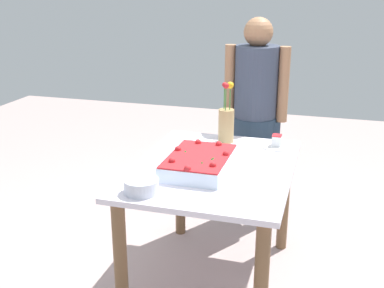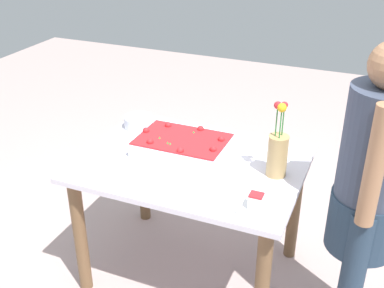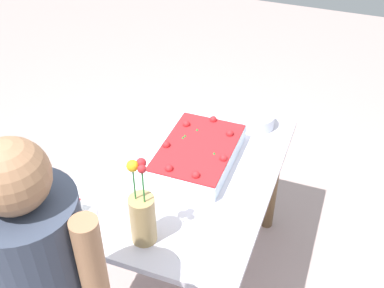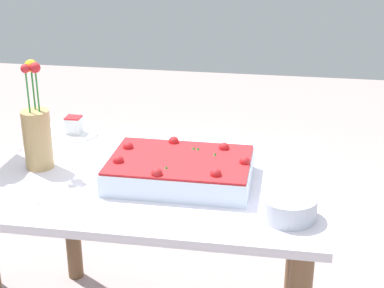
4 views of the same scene
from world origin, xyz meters
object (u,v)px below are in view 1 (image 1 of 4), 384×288
object	(u,v)px
serving_plate_with_slice	(277,144)
cake_knife	(192,140)
sheet_cake	(199,162)
fruit_bowl	(141,186)
flower_vase	(226,123)
person_standing	(255,109)

from	to	relation	value
serving_plate_with_slice	cake_knife	distance (m)	0.54
sheet_cake	cake_knife	bearing A→B (deg)	-159.43
sheet_cake	fruit_bowl	size ratio (longest dim) A/B	2.79
serving_plate_with_slice	flower_vase	bearing A→B (deg)	-91.83
sheet_cake	fruit_bowl	xyz separation A→B (m)	(0.37, -0.19, -0.01)
sheet_cake	serving_plate_with_slice	size ratio (longest dim) A/B	2.51
fruit_bowl	person_standing	bearing A→B (deg)	165.82
cake_knife	fruit_bowl	size ratio (longest dim) A/B	1.08
cake_knife	serving_plate_with_slice	bearing A→B (deg)	127.92
sheet_cake	serving_plate_with_slice	xyz separation A→B (m)	(-0.51, 0.36, -0.02)
sheet_cake	cake_knife	distance (m)	0.52
flower_vase	person_standing	size ratio (longest dim) A/B	0.26
person_standing	sheet_cake	bearing A→B (deg)	-8.68
cake_knife	flower_vase	distance (m)	0.25
serving_plate_with_slice	person_standing	world-z (taller)	person_standing
serving_plate_with_slice	cake_knife	world-z (taller)	serving_plate_with_slice
fruit_bowl	person_standing	world-z (taller)	person_standing
flower_vase	fruit_bowl	bearing A→B (deg)	-14.07
serving_plate_with_slice	cake_knife	size ratio (longest dim) A/B	1.03
serving_plate_with_slice	fruit_bowl	bearing A→B (deg)	-31.97
fruit_bowl	flower_vase	bearing A→B (deg)	165.93
flower_vase	person_standing	bearing A→B (deg)	165.58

